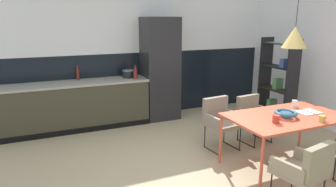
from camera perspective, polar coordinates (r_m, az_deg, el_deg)
ground_plane at (r=4.10m, az=9.30°, el=-15.90°), size 8.11×8.11×0.00m
back_wall_splashback_dark at (r=6.48m, az=-5.03°, el=1.83°), size 6.03×0.12×1.34m
back_wall_panel_upper at (r=6.34m, az=-5.29°, el=13.80°), size 6.03×0.12×1.34m
kitchen_counter at (r=5.91m, az=-17.51°, el=-2.24°), size 2.82×0.63×0.89m
refrigerator_column at (r=6.18m, az=-1.50°, el=4.66°), size 0.68×0.60×2.06m
dining_table at (r=4.42m, az=21.48°, el=-4.43°), size 1.60×0.95×0.75m
armchair_corner_seat at (r=5.28m, az=15.66°, el=-3.49°), size 0.55×0.53×0.77m
armchair_far_side at (r=4.87m, az=9.73°, el=-4.36°), size 0.54×0.52×0.81m
armchair_facing_counter at (r=3.61m, az=24.63°, el=-12.46°), size 0.56×0.55×0.79m
fruit_bowl at (r=4.32m, az=21.31°, el=-3.50°), size 0.30×0.30×0.08m
open_book at (r=4.66m, az=24.87°, el=-3.20°), size 0.31×0.24×0.02m
mug_dark_espresso at (r=4.85m, az=22.75°, el=-1.77°), size 0.12×0.08×0.11m
mug_glass_clear at (r=4.33m, az=27.07°, el=-4.24°), size 0.12×0.08×0.08m
mug_white_ceramic at (r=4.05m, az=19.72°, el=-4.53°), size 0.14×0.09×0.10m
cooking_pot at (r=6.04m, az=-7.49°, el=3.71°), size 0.23×0.23×0.17m
bottle_oil_tall at (r=5.99m, az=-16.66°, el=3.53°), size 0.06×0.06×0.28m
bottle_spice_small at (r=5.86m, az=-6.16°, el=3.77°), size 0.07×0.07×0.27m
open_shelf_unit at (r=6.19m, az=19.95°, el=2.14°), size 0.30×0.76×1.67m
pendant_lamp_over_table_near at (r=4.23m, az=22.78°, el=9.75°), size 0.32×0.32×0.98m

